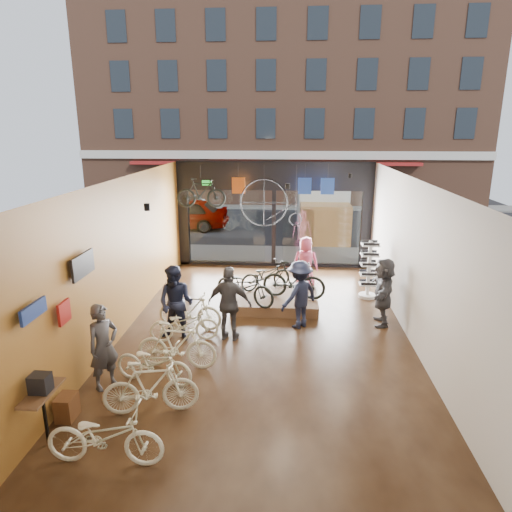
# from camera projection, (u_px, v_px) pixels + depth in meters

# --- Properties ---
(ground_plane) EXTENTS (7.00, 12.00, 0.04)m
(ground_plane) POSITION_uv_depth(u_px,v_px,m) (265.00, 336.00, 11.28)
(ground_plane) COLOR black
(ground_plane) RESTS_ON ground
(ceiling) EXTENTS (7.00, 12.00, 0.04)m
(ceiling) POSITION_uv_depth(u_px,v_px,m) (265.00, 180.00, 10.24)
(ceiling) COLOR black
(ceiling) RESTS_ON ground
(wall_left) EXTENTS (0.04, 12.00, 3.80)m
(wall_left) POSITION_uv_depth(u_px,v_px,m) (120.00, 258.00, 11.01)
(wall_left) COLOR #AE812D
(wall_left) RESTS_ON ground
(wall_right) EXTENTS (0.04, 12.00, 3.80)m
(wall_right) POSITION_uv_depth(u_px,v_px,m) (417.00, 265.00, 10.51)
(wall_right) COLOR beige
(wall_right) RESTS_ON ground
(wall_back) EXTENTS (7.00, 0.04, 3.80)m
(wall_back) POSITION_uv_depth(u_px,v_px,m) (235.00, 416.00, 4.98)
(wall_back) COLOR beige
(wall_back) RESTS_ON ground
(storefront) EXTENTS (7.00, 0.26, 3.80)m
(storefront) POSITION_uv_depth(u_px,v_px,m) (274.00, 215.00, 16.52)
(storefront) COLOR black
(storefront) RESTS_ON ground
(exit_sign) EXTENTS (0.35, 0.06, 0.18)m
(exit_sign) POSITION_uv_depth(u_px,v_px,m) (207.00, 183.00, 16.27)
(exit_sign) COLOR #198C26
(exit_sign) RESTS_ON storefront
(street_road) EXTENTS (30.00, 18.00, 0.02)m
(street_road) POSITION_uv_depth(u_px,v_px,m) (279.00, 219.00, 25.68)
(street_road) COLOR black
(street_road) RESTS_ON ground
(sidewalk_near) EXTENTS (30.00, 2.40, 0.12)m
(sidewalk_near) POSITION_uv_depth(u_px,v_px,m) (275.00, 255.00, 18.17)
(sidewalk_near) COLOR slate
(sidewalk_near) RESTS_ON ground
(sidewalk_far) EXTENTS (30.00, 2.00, 0.12)m
(sidewalk_far) POSITION_uv_depth(u_px,v_px,m) (281.00, 206.00, 29.50)
(sidewalk_far) COLOR slate
(sidewalk_far) RESTS_ON ground
(opposite_building) EXTENTS (26.00, 5.00, 14.00)m
(opposite_building) POSITION_uv_depth(u_px,v_px,m) (283.00, 95.00, 30.02)
(opposite_building) COLOR brown
(opposite_building) RESTS_ON ground
(street_car) EXTENTS (4.56, 1.83, 1.55)m
(street_car) POSITION_uv_depth(u_px,v_px,m) (183.00, 214.00, 22.93)
(street_car) COLOR gray
(street_car) RESTS_ON street_road
(box_truck) EXTENTS (2.22, 6.65, 2.62)m
(box_truck) POSITION_uv_depth(u_px,v_px,m) (322.00, 208.00, 21.33)
(box_truck) COLOR silver
(box_truck) RESTS_ON street_road
(floor_bike_0) EXTENTS (1.81, 0.64, 0.95)m
(floor_bike_0) POSITION_uv_depth(u_px,v_px,m) (105.00, 436.00, 6.85)
(floor_bike_0) COLOR beige
(floor_bike_0) RESTS_ON ground_plane
(floor_bike_1) EXTENTS (1.76, 0.81, 1.02)m
(floor_bike_1) POSITION_uv_depth(u_px,v_px,m) (150.00, 387.00, 8.08)
(floor_bike_1) COLOR beige
(floor_bike_1) RESTS_ON ground_plane
(floor_bike_2) EXTENTS (1.74, 0.92, 0.87)m
(floor_bike_2) POSITION_uv_depth(u_px,v_px,m) (154.00, 363.00, 9.06)
(floor_bike_2) COLOR beige
(floor_bike_2) RESTS_ON ground_plane
(floor_bike_3) EXTENTS (1.75, 0.59, 1.03)m
(floor_bike_3) POSITION_uv_depth(u_px,v_px,m) (177.00, 345.00, 9.62)
(floor_bike_3) COLOR beige
(floor_bike_3) RESTS_ON ground_plane
(floor_bike_4) EXTENTS (1.71, 0.87, 0.86)m
(floor_bike_4) POSITION_uv_depth(u_px,v_px,m) (184.00, 324.00, 10.87)
(floor_bike_4) COLOR beige
(floor_bike_4) RESTS_ON ground_plane
(floor_bike_5) EXTENTS (1.72, 0.71, 1.00)m
(floor_bike_5) POSITION_uv_depth(u_px,v_px,m) (190.00, 310.00, 11.52)
(floor_bike_5) COLOR beige
(floor_bike_5) RESTS_ON ground_plane
(display_platform) EXTENTS (2.40, 1.80, 0.30)m
(display_platform) POSITION_uv_depth(u_px,v_px,m) (275.00, 301.00, 13.09)
(display_platform) COLOR #4E2D1A
(display_platform) RESTS_ON ground_plane
(display_bike_left) EXTENTS (1.95, 1.51, 0.99)m
(display_bike_left) POSITION_uv_depth(u_px,v_px,m) (245.00, 286.00, 12.38)
(display_bike_left) COLOR black
(display_bike_left) RESTS_ON display_platform
(display_bike_mid) EXTENTS (1.84, 0.82, 1.07)m
(display_bike_mid) POSITION_uv_depth(u_px,v_px,m) (294.00, 280.00, 12.76)
(display_bike_mid) COLOR black
(display_bike_mid) RESTS_ON display_platform
(display_bike_right) EXTENTS (1.67, 1.27, 0.84)m
(display_bike_right) POSITION_uv_depth(u_px,v_px,m) (266.00, 275.00, 13.53)
(display_bike_right) COLOR black
(display_bike_right) RESTS_ON display_platform
(customer_0) EXTENTS (0.71, 0.76, 1.73)m
(customer_0) POSITION_uv_depth(u_px,v_px,m) (104.00, 347.00, 8.80)
(customer_0) COLOR #3F3F44
(customer_0) RESTS_ON ground_plane
(customer_1) EXTENTS (1.02, 0.87, 1.84)m
(customer_1) POSITION_uv_depth(u_px,v_px,m) (176.00, 303.00, 10.82)
(customer_1) COLOR #161C33
(customer_1) RESTS_ON ground_plane
(customer_2) EXTENTS (1.13, 0.61, 1.83)m
(customer_2) POSITION_uv_depth(u_px,v_px,m) (230.00, 304.00, 10.82)
(customer_2) COLOR #3F3F44
(customer_2) RESTS_ON ground_plane
(customer_3) EXTENTS (1.27, 1.26, 1.76)m
(customer_3) POSITION_uv_depth(u_px,v_px,m) (299.00, 295.00, 11.52)
(customer_3) COLOR #161C33
(customer_3) RESTS_ON ground_plane
(customer_4) EXTENTS (0.83, 0.55, 1.66)m
(customer_4) POSITION_uv_depth(u_px,v_px,m) (306.00, 263.00, 14.40)
(customer_4) COLOR #CC4C72
(customer_4) RESTS_ON ground_plane
(customer_5) EXTENTS (0.74, 1.71, 1.78)m
(customer_5) POSITION_uv_depth(u_px,v_px,m) (383.00, 292.00, 11.70)
(customer_5) COLOR #3F3F44
(customer_5) RESTS_ON ground_plane
(sunglasses_rack) EXTENTS (0.61, 0.55, 1.76)m
(sunglasses_rack) POSITION_uv_depth(u_px,v_px,m) (369.00, 269.00, 13.57)
(sunglasses_rack) COLOR white
(sunglasses_rack) RESTS_ON ground_plane
(wall_merch) EXTENTS (0.40, 2.40, 2.60)m
(wall_merch) POSITION_uv_depth(u_px,v_px,m) (57.00, 348.00, 7.80)
(wall_merch) COLOR navy
(wall_merch) RESTS_ON wall_left
(penny_farthing) EXTENTS (2.01, 0.06, 1.60)m
(penny_farthing) POSITION_uv_depth(u_px,v_px,m) (274.00, 204.00, 15.11)
(penny_farthing) COLOR black
(penny_farthing) RESTS_ON ceiling
(hung_bike) EXTENTS (1.61, 0.58, 0.95)m
(hung_bike) POSITION_uv_depth(u_px,v_px,m) (201.00, 193.00, 14.68)
(hung_bike) COLOR black
(hung_bike) RESTS_ON ceiling
(jersey_left) EXTENTS (0.45, 0.03, 0.55)m
(jersey_left) POSITION_uv_depth(u_px,v_px,m) (239.00, 185.00, 15.53)
(jersey_left) COLOR #CC5919
(jersey_left) RESTS_ON ceiling
(jersey_mid) EXTENTS (0.45, 0.03, 0.55)m
(jersey_mid) POSITION_uv_depth(u_px,v_px,m) (305.00, 186.00, 15.37)
(jersey_mid) COLOR #1E3F99
(jersey_mid) RESTS_ON ceiling
(jersey_right) EXTENTS (0.45, 0.03, 0.55)m
(jersey_right) POSITION_uv_depth(u_px,v_px,m) (328.00, 186.00, 15.31)
(jersey_right) COLOR #1E3F99
(jersey_right) RESTS_ON ceiling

